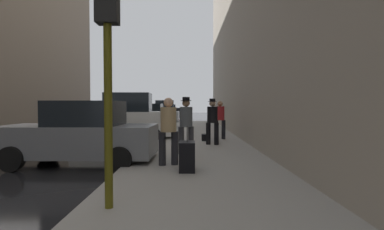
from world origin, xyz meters
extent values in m
plane|color=black|center=(0.00, 0.00, 0.00)|extent=(120.00, 120.00, 0.00)
cube|color=gray|center=(6.00, 0.00, 0.07)|extent=(4.00, 40.00, 0.15)
cube|color=slate|center=(2.60, -0.92, 0.69)|extent=(4.25, 1.95, 0.84)
cube|color=black|center=(2.80, -0.93, 1.44)|extent=(1.93, 1.62, 0.70)
cylinder|color=black|center=(1.26, 0.03, 0.32)|extent=(0.65, 0.24, 0.64)
cylinder|color=black|center=(1.21, -1.81, 0.32)|extent=(0.65, 0.24, 0.64)
cylinder|color=black|center=(3.99, -0.04, 0.32)|extent=(0.65, 0.24, 0.64)
cylinder|color=black|center=(3.94, -1.88, 0.32)|extent=(0.65, 0.24, 0.64)
cube|color=silver|center=(2.60, 4.90, 0.82)|extent=(4.65, 1.97, 1.10)
cube|color=black|center=(2.80, 4.90, 1.80)|extent=(2.11, 1.62, 0.90)
cylinder|color=black|center=(1.08, 5.77, 0.32)|extent=(0.65, 0.24, 0.64)
cylinder|color=black|center=(1.13, 3.93, 0.32)|extent=(0.65, 0.24, 0.64)
cylinder|color=black|center=(4.07, 5.86, 0.32)|extent=(0.65, 0.24, 0.64)
cylinder|color=black|center=(4.12, 4.02, 0.32)|extent=(0.65, 0.24, 0.64)
cube|color=#193828|center=(2.60, 11.75, 0.69)|extent=(4.27, 2.00, 0.84)
cube|color=black|center=(2.80, 11.74, 1.44)|extent=(1.95, 1.64, 0.70)
cylinder|color=black|center=(1.27, 12.72, 0.32)|extent=(0.65, 0.24, 0.64)
cylinder|color=black|center=(1.20, 10.89, 0.32)|extent=(0.65, 0.24, 0.64)
cylinder|color=black|center=(4.00, 12.62, 0.32)|extent=(0.65, 0.24, 0.64)
cylinder|color=black|center=(3.93, 10.78, 0.32)|extent=(0.65, 0.24, 0.64)
cube|color=#B7BABF|center=(2.60, 18.78, 0.69)|extent=(4.21, 1.86, 0.84)
cube|color=black|center=(2.80, 18.78, 1.44)|extent=(1.90, 1.57, 0.70)
cylinder|color=black|center=(1.24, 19.71, 0.32)|extent=(0.64, 0.22, 0.64)
cylinder|color=black|center=(1.23, 17.87, 0.32)|extent=(0.64, 0.22, 0.64)
cylinder|color=black|center=(3.97, 19.70, 0.32)|extent=(0.64, 0.22, 0.64)
cylinder|color=black|center=(3.96, 17.86, 0.32)|extent=(0.64, 0.22, 0.64)
cube|color=black|center=(2.60, 25.56, 0.82)|extent=(4.67, 2.02, 1.10)
cube|color=black|center=(2.80, 25.57, 1.80)|extent=(2.13, 1.64, 0.90)
cylinder|color=black|center=(1.07, 26.42, 0.32)|extent=(0.65, 0.24, 0.64)
cylinder|color=black|center=(1.14, 24.58, 0.32)|extent=(0.65, 0.24, 0.64)
cylinder|color=black|center=(4.06, 26.54, 0.32)|extent=(0.65, 0.24, 0.64)
cylinder|color=black|center=(4.13, 24.70, 0.32)|extent=(0.65, 0.24, 0.64)
cube|color=#B2191E|center=(2.60, 31.80, 0.69)|extent=(4.26, 1.97, 0.84)
cube|color=black|center=(2.80, 31.81, 1.44)|extent=(1.94, 1.62, 0.70)
cylinder|color=black|center=(1.21, 32.68, 0.32)|extent=(0.65, 0.24, 0.64)
cylinder|color=black|center=(1.27, 30.84, 0.32)|extent=(0.65, 0.24, 0.64)
cylinder|color=black|center=(3.93, 32.76, 0.32)|extent=(0.65, 0.24, 0.64)
cylinder|color=black|center=(3.99, 30.93, 0.32)|extent=(0.65, 0.24, 0.64)
cylinder|color=red|center=(4.45, 5.26, 0.43)|extent=(0.22, 0.22, 0.55)
sphere|color=red|center=(4.45, 5.26, 0.76)|extent=(0.20, 0.20, 0.20)
cylinder|color=red|center=(4.29, 5.26, 0.45)|extent=(0.10, 0.09, 0.09)
cylinder|color=red|center=(4.61, 5.26, 0.45)|extent=(0.10, 0.09, 0.09)
cylinder|color=#514C0F|center=(4.50, -4.92, 1.95)|extent=(0.12, 0.12, 3.60)
sphere|color=green|center=(4.50, -4.79, 3.02)|extent=(0.14, 0.14, 0.14)
cylinder|color=black|center=(5.00, -1.79, 0.57)|extent=(0.22, 0.22, 0.85)
cylinder|color=black|center=(5.31, -1.71, 0.57)|extent=(0.22, 0.22, 0.85)
cylinder|color=tan|center=(5.16, -1.75, 1.31)|extent=(0.49, 0.49, 0.62)
sphere|color=tan|center=(5.16, -1.75, 1.74)|extent=(0.24, 0.24, 0.24)
cylinder|color=black|center=(6.72, 2.15, 0.57)|extent=(0.22, 0.22, 0.85)
cylinder|color=black|center=(6.42, 2.24, 0.57)|extent=(0.22, 0.22, 0.85)
cylinder|color=black|center=(6.57, 2.20, 1.31)|extent=(0.50, 0.50, 0.62)
sphere|color=tan|center=(6.57, 2.20, 1.74)|extent=(0.24, 0.24, 0.24)
cylinder|color=black|center=(6.57, 2.20, 1.81)|extent=(0.34, 0.34, 0.02)
cylinder|color=black|center=(6.57, 2.20, 1.87)|extent=(0.23, 0.23, 0.11)
cylinder|color=black|center=(6.91, 4.22, 0.57)|extent=(0.21, 0.21, 0.85)
cylinder|color=black|center=(7.23, 4.16, 0.57)|extent=(0.21, 0.21, 0.85)
cylinder|color=#A51E23|center=(7.07, 4.19, 1.31)|extent=(0.47, 0.47, 0.62)
sphere|color=#997051|center=(7.07, 4.19, 1.74)|extent=(0.24, 0.24, 0.24)
cylinder|color=#333338|center=(5.74, 0.08, 0.57)|extent=(0.22, 0.22, 0.85)
cylinder|color=#333338|center=(5.43, -0.02, 0.57)|extent=(0.22, 0.22, 0.85)
cylinder|color=#4C5156|center=(5.58, 0.03, 1.31)|extent=(0.50, 0.50, 0.62)
sphere|color=#997051|center=(5.58, 0.03, 1.74)|extent=(0.24, 0.24, 0.24)
cylinder|color=black|center=(5.58, 0.03, 1.81)|extent=(0.34, 0.34, 0.02)
cylinder|color=black|center=(5.58, 0.03, 1.87)|extent=(0.23, 0.23, 0.11)
cube|color=black|center=(5.64, -2.45, 0.49)|extent=(0.37, 0.56, 0.68)
cylinder|color=#333333|center=(5.64, -2.45, 1.01)|extent=(0.02, 0.02, 0.36)
cube|color=black|center=(6.37, 3.50, 0.29)|extent=(0.32, 0.44, 0.28)
camera|label=1|loc=(5.69, -9.31, 1.67)|focal=28.00mm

